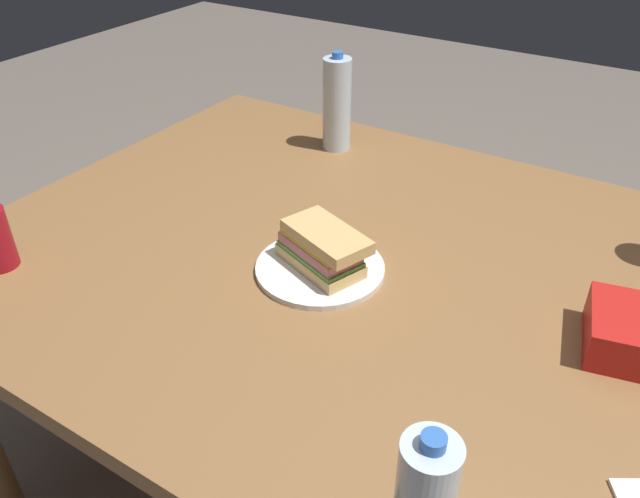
{
  "coord_description": "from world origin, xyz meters",
  "views": [
    {
      "loc": [
        0.42,
        -0.91,
        1.44
      ],
      "look_at": [
        -0.1,
        -0.08,
        0.79
      ],
      "focal_mm": 35.53,
      "sensor_mm": 36.0,
      "label": 1
    }
  ],
  "objects_px": {
    "dining_table": "(382,297)",
    "water_bottle_tall": "(337,104)",
    "sandwich": "(322,248)",
    "paper_plate": "(320,268)"
  },
  "relations": [
    {
      "from": "dining_table",
      "to": "paper_plate",
      "type": "relative_size",
      "value": 6.69
    },
    {
      "from": "paper_plate",
      "to": "sandwich",
      "type": "height_order",
      "value": "sandwich"
    },
    {
      "from": "sandwich",
      "to": "water_bottle_tall",
      "type": "bearing_deg",
      "value": 118.04
    },
    {
      "from": "paper_plate",
      "to": "water_bottle_tall",
      "type": "relative_size",
      "value": 0.98
    },
    {
      "from": "sandwich",
      "to": "paper_plate",
      "type": "bearing_deg",
      "value": -173.84
    },
    {
      "from": "dining_table",
      "to": "water_bottle_tall",
      "type": "distance_m",
      "value": 0.58
    },
    {
      "from": "dining_table",
      "to": "sandwich",
      "type": "relative_size",
      "value": 8.1
    },
    {
      "from": "dining_table",
      "to": "water_bottle_tall",
      "type": "relative_size",
      "value": 6.57
    },
    {
      "from": "dining_table",
      "to": "sandwich",
      "type": "bearing_deg",
      "value": -140.55
    },
    {
      "from": "paper_plate",
      "to": "sandwich",
      "type": "distance_m",
      "value": 0.05
    }
  ]
}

